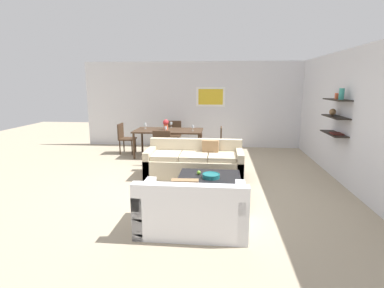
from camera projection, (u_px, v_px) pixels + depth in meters
The scene contains 18 objects.
ground_plane at pixel (195, 180), 6.30m from camera, with size 18.00×18.00×0.00m, color tan.
back_wall_unit at pixel (214, 105), 9.44m from camera, with size 8.40×0.09×2.70m.
right_wall_shelf_unit at pixel (339, 116), 6.32m from camera, with size 0.34×8.20×2.70m.
sofa_beige at pixel (195, 163), 6.57m from camera, with size 2.11×0.90×0.78m.
loveseat_white at pixel (192, 210), 4.14m from camera, with size 1.50×0.90×0.78m.
coffee_table at pixel (209, 187), 5.37m from camera, with size 1.12×0.96×0.38m.
decorative_bowl at pixel (211, 176), 5.25m from camera, with size 0.31×0.31×0.08m.
apple_on_coffee_table at pixel (199, 173), 5.44m from camera, with size 0.08×0.08×0.08m, color #669E2D.
dining_table at pixel (169, 132), 8.30m from camera, with size 1.89×0.97×0.75m.
dining_chair_left_far at pixel (125, 136), 8.68m from camera, with size 0.44×0.44×0.88m.
dining_chair_foot at pixel (163, 145), 7.47m from camera, with size 0.44×0.44×0.88m.
dining_chair_right_near at pixel (217, 141), 8.00m from camera, with size 0.44×0.44×0.88m.
dining_chair_head at pixel (174, 133), 9.21m from camera, with size 0.44×0.44×0.88m.
wine_glass_foot at pixel (166, 128), 7.85m from camera, with size 0.06×0.06×0.16m.
wine_glass_left_far at pixel (145, 125), 8.45m from camera, with size 0.07×0.07×0.17m.
wine_glass_head at pixel (171, 123), 8.68m from camera, with size 0.07×0.07×0.17m.
wine_glass_right_near at pixel (193, 127), 8.08m from camera, with size 0.06×0.06×0.16m.
centerpiece_vase at pixel (166, 124), 8.27m from camera, with size 0.16×0.16×0.29m.
Camera 1 is at (0.52, -5.99, 2.03)m, focal length 27.75 mm.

